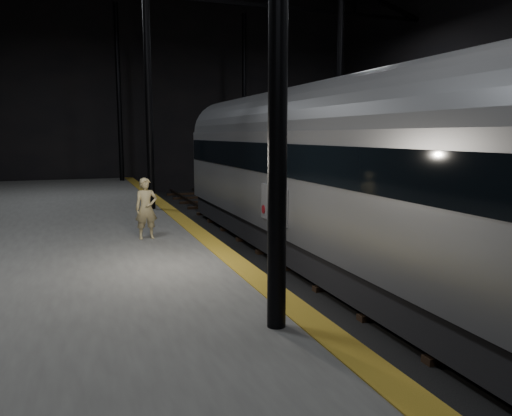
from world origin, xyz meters
name	(u,v)px	position (x,y,z in m)	size (l,w,h in m)	color
ground	(358,287)	(0.00, 0.00, 0.00)	(44.00, 44.00, 0.00)	black
platform_left	(19,301)	(-7.50, 0.00, 0.50)	(9.00, 43.80, 1.00)	#4B4B49
tactile_strip	(231,258)	(-3.25, 0.00, 1.00)	(0.50, 43.80, 0.01)	olive
track	(358,284)	(0.00, 0.00, 0.07)	(2.40, 43.00, 0.24)	#3F3328
train	(314,167)	(0.00, 2.48, 2.78)	(2.79, 18.62, 4.98)	#9C9EA4
woman	(146,208)	(-4.69, 2.70, 1.79)	(0.58, 0.38, 1.58)	tan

